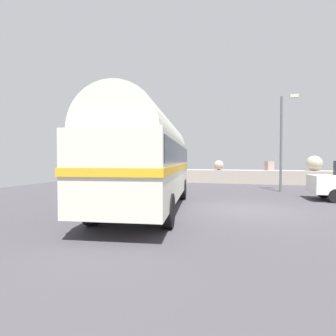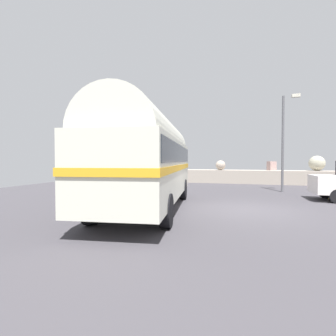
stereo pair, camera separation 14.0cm
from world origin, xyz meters
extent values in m
cube|color=#3E3C41|center=(0.00, 0.00, 0.01)|extent=(32.00, 26.00, 0.02)
cube|color=#A69B8D|center=(0.00, 11.80, 0.55)|extent=(31.36, 1.80, 1.10)
cube|color=#A2A08C|center=(-12.76, 11.99, 1.52)|extent=(0.68, 0.84, 0.84)
cube|color=#9B8B96|center=(-8.83, 12.14, 1.58)|extent=(1.11, 1.15, 0.96)
sphere|color=#AE9D93|center=(-5.25, 11.68, 1.60)|extent=(0.99, 0.99, 0.99)
sphere|color=#AC9C8B|center=(-1.90, 11.48, 1.50)|extent=(0.81, 0.81, 0.81)
cube|color=tan|center=(2.15, 12.17, 1.46)|extent=(0.72, 0.85, 0.73)
sphere|color=#AAA790|center=(5.42, 12.04, 1.68)|extent=(1.17, 1.17, 1.17)
cube|color=yellow|center=(3.94, 3.50, 0.02)|extent=(0.12, 4.40, 0.01)
cylinder|color=black|center=(-5.05, 1.52, 0.50)|extent=(0.41, 0.99, 0.96)
cylinder|color=black|center=(-2.87, 1.82, 0.50)|extent=(0.41, 0.99, 0.96)
cylinder|color=black|center=(-4.34, -3.64, 0.50)|extent=(0.41, 0.99, 0.96)
cylinder|color=black|center=(-2.15, -3.33, 0.50)|extent=(0.41, 0.99, 0.96)
cube|color=silver|center=(-3.60, -0.91, 1.57)|extent=(3.54, 8.65, 2.10)
cylinder|color=silver|center=(-3.60, -0.91, 2.62)|extent=(3.29, 8.29, 2.20)
cube|color=gold|center=(-3.60, -0.91, 1.63)|extent=(3.59, 8.74, 0.20)
cube|color=black|center=(-3.60, -0.91, 2.15)|extent=(3.52, 8.32, 0.64)
cube|color=silver|center=(-4.19, 3.32, 0.70)|extent=(2.28, 0.47, 0.28)
cylinder|color=black|center=(3.80, 4.13, 0.33)|extent=(0.62, 0.21, 0.62)
cylinder|color=#5B5B60|center=(2.15, 6.30, 2.85)|extent=(0.14, 0.14, 5.71)
cube|color=beige|center=(2.76, 6.02, 5.61)|extent=(0.44, 0.24, 0.18)
camera|label=1|loc=(-0.29, -9.97, 1.89)|focal=26.82mm
camera|label=2|loc=(-0.15, -9.93, 1.89)|focal=26.82mm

